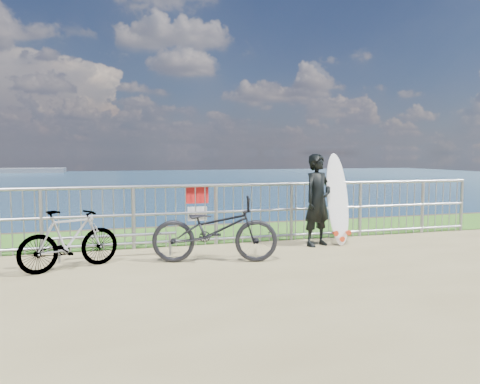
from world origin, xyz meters
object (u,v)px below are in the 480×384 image
object	(u,v)px
surfer	(318,200)
bicycle_far	(70,240)
bicycle_near	(215,229)
surfboard	(338,202)

from	to	relation	value
surfer	bicycle_far	bearing A→B (deg)	166.28
bicycle_far	bicycle_near	bearing A→B (deg)	-117.31
bicycle_far	surfboard	bearing A→B (deg)	-106.52
surfboard	bicycle_far	world-z (taller)	surfboard
surfer	bicycle_near	world-z (taller)	surfer
surfboard	bicycle_near	distance (m)	2.63
bicycle_near	surfboard	bearing A→B (deg)	-59.27
surfer	surfboard	world-z (taller)	surfboard
surfer	surfboard	size ratio (longest dim) A/B	0.99
bicycle_near	surfer	bearing A→B (deg)	-56.50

